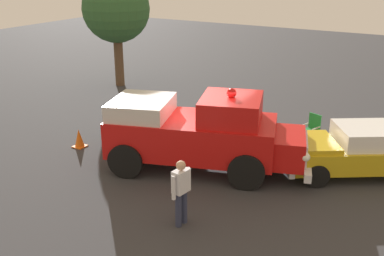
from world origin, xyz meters
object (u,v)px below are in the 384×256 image
vintage_fire_truck (200,132)px  traffic_cone (79,138)px  classic_hot_rod (357,150)px  lawn_chair_by_car (312,126)px  spectator_standing (181,188)px  lawn_chair_near_truck (115,124)px  oak_tree_left (116,9)px  spectator_seated (117,122)px

vintage_fire_truck → traffic_cone: size_ratio=9.97×
classic_hot_rod → lawn_chair_by_car: size_ratio=4.58×
lawn_chair_by_car → spectator_standing: 6.87m
lawn_chair_near_truck → lawn_chair_by_car: bearing=-151.6°
classic_hot_rod → lawn_chair_near_truck: 8.00m
oak_tree_left → traffic_cone: 8.83m
classic_hot_rod → spectator_seated: bearing=11.6°
lawn_chair_by_car → spectator_seated: spectator_seated is taller
spectator_standing → traffic_cone: bearing=-23.3°
spectator_standing → oak_tree_left: 13.69m
spectator_standing → vintage_fire_truck: bearing=-68.6°
lawn_chair_near_truck → spectator_seated: (-0.12, 0.06, 0.11)m
lawn_chair_near_truck → spectator_standing: bearing=144.2°
spectator_seated → classic_hot_rod: bearing=-168.4°
spectator_seated → lawn_chair_near_truck: bearing=-27.4°
lawn_chair_by_car → traffic_cone: lawn_chair_by_car is taller
vintage_fire_truck → spectator_standing: vintage_fire_truck is taller
oak_tree_left → lawn_chair_near_truck: bearing=127.5°
lawn_chair_near_truck → vintage_fire_truck: bearing=171.5°
vintage_fire_truck → spectator_standing: (-1.15, 2.94, -0.23)m
spectator_standing → lawn_chair_near_truck: bearing=-35.8°
spectator_seated → spectator_standing: (-4.73, 3.43, 0.27)m
vintage_fire_truck → oak_tree_left: (8.30, -6.55, 2.55)m
lawn_chair_near_truck → spectator_seated: bearing=152.6°
classic_hot_rod → spectator_standing: size_ratio=2.79×
lawn_chair_by_car → spectator_seated: bearing=29.3°
vintage_fire_truck → lawn_chair_by_car: vintage_fire_truck is taller
spectator_seated → lawn_chair_by_car: bearing=-150.7°
lawn_chair_near_truck → spectator_seated: 0.17m
oak_tree_left → spectator_seated: bearing=128.0°
lawn_chair_near_truck → spectator_seated: size_ratio=0.79×
classic_hot_rod → spectator_seated: 7.90m
lawn_chair_near_truck → spectator_standing: size_ratio=0.61×
spectator_standing → classic_hot_rod: bearing=-120.9°
lawn_chair_by_car → vintage_fire_truck: bearing=58.5°
lawn_chair_by_car → spectator_standing: size_ratio=0.61×
vintage_fire_truck → spectator_seated: (3.58, -0.49, -0.50)m
vintage_fire_truck → lawn_chair_by_car: bearing=-121.5°
lawn_chair_near_truck → traffic_cone: bearing=59.0°
classic_hot_rod → traffic_cone: classic_hot_rod is taller
vintage_fire_truck → lawn_chair_by_car: (-2.33, -3.81, -0.61)m
lawn_chair_near_truck → lawn_chair_by_car: same height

